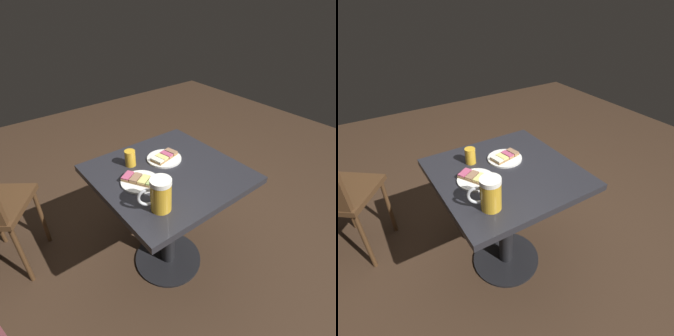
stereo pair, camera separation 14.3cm
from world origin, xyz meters
The scene contains 6 objects.
ground_plane centered at (0.00, 0.00, 0.00)m, with size 6.00×6.00×0.00m, color #382619.
cafe_table centered at (0.00, 0.00, 0.57)m, with size 0.74×0.73×0.73m.
plate_near centered at (-0.06, -0.11, 0.74)m, with size 0.20×0.20×0.03m.
plate_far centered at (0.17, -0.01, 0.74)m, with size 0.19×0.19×0.03m.
beer_mug centered at (0.21, 0.21, 0.81)m, with size 0.14×0.10×0.16m.
beer_glass_small centered at (0.12, -0.17, 0.77)m, with size 0.06×0.06×0.09m, color gold.
Camera 1 is at (0.74, 0.93, 1.55)m, focal length 28.94 mm.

